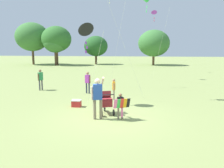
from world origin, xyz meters
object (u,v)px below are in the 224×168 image
Objects in this scene: child_with_butterfly_kite at (121,104)px; cooler_box at (76,103)px; kite_orange_delta at (154,14)px; person_red_shirt at (40,78)px; person_sitting_far at (114,88)px; kite_adult_black at (86,30)px; person_adult_flyer at (98,95)px; stroller at (106,100)px; person_couple_left at (88,81)px.

cooler_box is (-2.34, 1.68, -0.47)m from child_with_butterfly_kite.
kite_orange_delta is 11.22m from person_red_shirt.
child_with_butterfly_kite is at bearing -78.85° from person_sitting_far.
person_sitting_far is (1.24, 1.21, -3.06)m from kite_adult_black.
person_red_shirt is (-5.02, 5.71, -0.18)m from person_adult_flyer.
kite_orange_delta is at bearing 76.84° from stroller.
child_with_butterfly_kite is 1.01m from person_adult_flyer.
person_adult_flyer is 3.51m from person_sitting_far.
person_red_shirt is (-7.86, -6.28, -4.96)m from kite_orange_delta.
person_sitting_far is 2.63× the size of cooler_box.
stroller is 0.95× the size of person_sitting_far.
child_with_butterfly_kite is 0.26× the size of kite_adult_black.
child_with_butterfly_kite is 4.25m from kite_adult_black.
person_couple_left is (-4.43, -6.94, -4.98)m from kite_orange_delta.
person_red_shirt is at bearing -141.41° from kite_orange_delta.
person_adult_flyer is 1.24× the size of person_red_shirt.
child_with_butterfly_kite is at bearing 6.01° from person_adult_flyer.
cooler_box is (-4.25, -10.21, -5.62)m from kite_orange_delta.
kite_orange_delta reaches higher than person_couple_left.
person_couple_left reaches higher than person_sitting_far.
kite_adult_black is 6.05m from person_red_shirt.
child_with_butterfly_kite is 2.91m from cooler_box.
kite_orange_delta is (2.62, 11.19, 5.19)m from stroller.
person_adult_flyer is (-0.93, -0.10, 0.38)m from child_with_butterfly_kite.
person_adult_flyer is at bearing -48.65° from person_red_shirt.
person_adult_flyer is 2.42m from cooler_box.
child_with_butterfly_kite is 0.78× the size of person_couple_left.
person_red_shirt is at bearing 136.70° from child_with_butterfly_kite.
person_sitting_far reaches higher than stroller.
person_adult_flyer reaches higher than child_with_butterfly_kite.
kite_orange_delta is at bearing 57.45° from person_couple_left.
person_adult_flyer is at bearing -103.35° from kite_orange_delta.
cooler_box is at bearing -112.62° from kite_orange_delta.
kite_adult_black is at bearing 49.04° from cooler_box.
child_with_butterfly_kite is 3.45m from person_sitting_far.
stroller is at bearing -30.86° from cooler_box.
kite_orange_delta is 12.40m from cooler_box.
cooler_box is (0.18, -3.27, -0.64)m from person_couple_left.
kite_orange_delta is 13.58× the size of cooler_box.
kite_orange_delta reaches higher than person_sitting_far.
cooler_box is at bearing -130.96° from kite_adult_black.
kite_adult_black is 3.64m from cooler_box.
kite_orange_delta is at bearing 38.59° from person_red_shirt.
stroller is at bearing -90.74° from person_sitting_far.
child_with_butterfly_kite is 0.99m from stroller.
child_with_butterfly_kite is 0.61× the size of person_adult_flyer.
person_couple_left is at bearing 107.45° from person_adult_flyer.
person_adult_flyer reaches higher than cooler_box.
person_adult_flyer reaches higher than person_couple_left.
kite_adult_black is 4.09m from person_couple_left.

